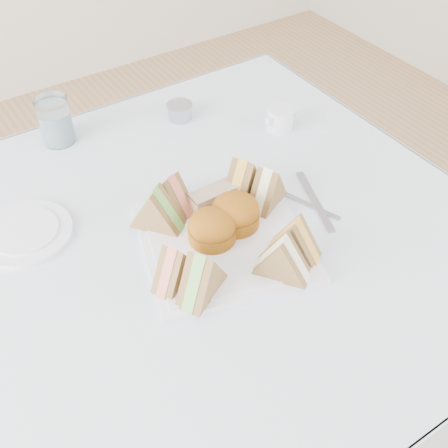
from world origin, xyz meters
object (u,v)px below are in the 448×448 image
table (213,342)px  creamer_jug (280,119)px  serving_plate (224,241)px  water_glass (55,121)px

table → creamer_jug: bearing=31.8°
table → serving_plate: 0.38m
serving_plate → creamer_jug: size_ratio=4.85×
table → water_glass: 0.62m
table → serving_plate: serving_plate is taller
serving_plate → water_glass: water_glass is taller
serving_plate → water_glass: size_ratio=2.76×
creamer_jug → serving_plate: bearing=-150.1°
table → creamer_jug: size_ratio=14.84×
table → creamer_jug: creamer_jug is taller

